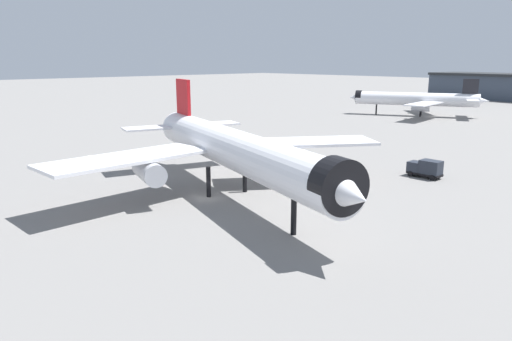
{
  "coord_description": "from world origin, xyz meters",
  "views": [
    {
      "loc": [
        51.86,
        -39.44,
        19.12
      ],
      "look_at": [
        9.39,
        0.75,
        5.45
      ],
      "focal_mm": 33.44,
      "sensor_mm": 36.0,
      "label": 1
    }
  ],
  "objects": [
    {
      "name": "baggage_tug_wing",
      "position": [
        -18.39,
        28.29,
        0.97
      ],
      "size": [
        3.35,
        3.47,
        1.85
      ],
      "rotation": [
        0.0,
        0.0,
        4.0
      ],
      "color": "black",
      "rests_on": "ground"
    },
    {
      "name": "airliner_near_gate",
      "position": [
        2.64,
        2.72,
        6.96
      ],
      "size": [
        55.36,
        49.39,
        15.8
      ],
      "rotation": [
        0.0,
        0.0,
        -0.28
      ],
      "color": "white",
      "rests_on": "ground"
    },
    {
      "name": "service_truck_front",
      "position": [
        15.38,
        33.7,
        1.59
      ],
      "size": [
        5.5,
        2.59,
        3.0
      ],
      "rotation": [
        0.0,
        0.0,
        3.14
      ],
      "color": "black",
      "rests_on": "ground"
    },
    {
      "name": "traffic_cone_near_nose",
      "position": [
        -22.68,
        25.16,
        0.28
      ],
      "size": [
        0.45,
        0.45,
        0.57
      ],
      "primitive_type": "cone",
      "color": "#F2600C",
      "rests_on": "ground"
    },
    {
      "name": "baggage_cart_trailing",
      "position": [
        -30.88,
        -2.14,
        0.98
      ],
      "size": [
        2.84,
        2.87,
        1.82
      ],
      "rotation": [
        0.0,
        0.0,
        3.98
      ],
      "color": "black",
      "rests_on": "ground"
    },
    {
      "name": "airliner_far_taxiway",
      "position": [
        -30.09,
        114.1,
        5.68
      ],
      "size": [
        43.21,
        38.76,
        12.89
      ],
      "rotation": [
        0.0,
        0.0,
        3.59
      ],
      "color": "white",
      "rests_on": "ground"
    },
    {
      "name": "ground",
      "position": [
        0.0,
        0.0,
        0.0
      ],
      "size": [
        900.0,
        900.0,
        0.0
      ],
      "primitive_type": "plane",
      "color": "slate"
    }
  ]
}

